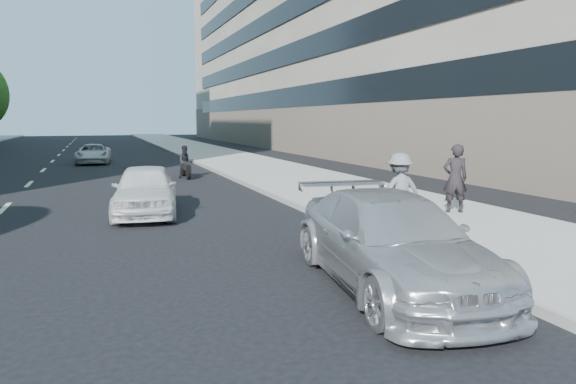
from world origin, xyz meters
name	(u,v)px	position (x,y,z in m)	size (l,w,h in m)	color
ground	(322,256)	(0.00, 0.00, 0.00)	(160.00, 160.00, 0.00)	black
near_sidewalk	(243,163)	(4.00, 20.00, 0.07)	(5.00, 120.00, 0.15)	gray
near_building	(351,32)	(17.00, 32.00, 10.00)	(14.00, 70.00, 20.00)	gray
jogger	(399,191)	(2.30, 0.99, 0.99)	(1.09, 0.63, 1.69)	slate
pedestrian_woman	(455,178)	(4.80, 2.27, 1.04)	(0.65, 0.43, 1.78)	black
parked_sedan	(391,241)	(0.26, -2.00, 0.71)	(1.99, 4.90, 1.42)	#AFB2B7
white_sedan_near	(145,190)	(-2.72, 5.57, 0.68)	(1.61, 4.00, 1.36)	white
white_sedan_far	(93,154)	(-4.10, 23.51, 0.56)	(1.87, 4.05, 1.13)	silver
motorcycle	(186,164)	(-0.27, 13.99, 0.64)	(0.72, 2.04, 1.42)	black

